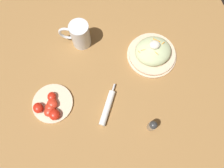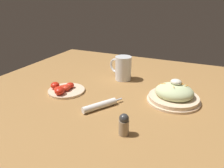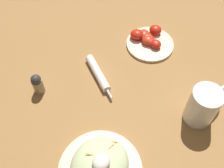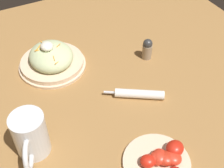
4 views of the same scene
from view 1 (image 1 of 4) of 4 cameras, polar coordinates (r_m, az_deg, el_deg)
The scene contains 6 objects.
ground_plane at distance 0.95m, azimuth -2.37°, elevation 0.15°, with size 1.43×1.43×0.00m, color #9E703D.
salad_plate at distance 0.99m, azimuth 11.03°, elevation 8.45°, with size 0.23×0.23×0.10m.
beer_mug at distance 1.00m, azimuth -8.76°, elevation 12.95°, with size 0.14×0.09×0.13m.
napkin_roll at distance 0.90m, azimuth -1.29°, elevation -6.42°, with size 0.12×0.17×0.03m.
tomato_plate at distance 0.94m, azimuth -16.30°, elevation -5.59°, with size 0.18×0.18×0.05m.
salt_shaker at distance 0.88m, azimuth 10.96°, elevation -11.16°, with size 0.03×0.03×0.08m.
Camera 1 is at (-0.04, -0.31, 0.89)m, focal length 33.44 mm.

